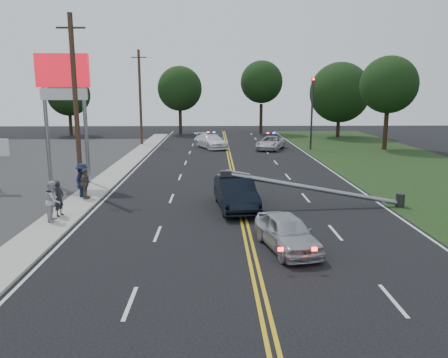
{
  "coord_description": "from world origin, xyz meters",
  "views": [
    {
      "loc": [
        -1.32,
        -13.28,
        5.83
      ],
      "look_at": [
        -0.88,
        6.99,
        1.7
      ],
      "focal_mm": 35.0,
      "sensor_mm": 36.0,
      "label": 1
    }
  ],
  "objects_px": {
    "crashed_sedan": "(236,193)",
    "pylon_sign": "(63,87)",
    "fallen_streetlight": "(324,190)",
    "emergency_b": "(211,141)",
    "emergency_a": "(271,143)",
    "bystander_c": "(82,180)",
    "bystander_d": "(85,184)",
    "waiting_sedan": "(287,232)",
    "utility_pole_mid": "(76,104)",
    "bystander_a": "(59,198)",
    "bystander_b": "(53,201)",
    "utility_pole_far": "(140,97)",
    "traffic_signal": "(312,107)"
  },
  "relations": [
    {
      "from": "crashed_sedan",
      "to": "pylon_sign",
      "type": "bearing_deg",
      "value": 142.75
    },
    {
      "from": "fallen_streetlight",
      "to": "emergency_b",
      "type": "xyz_separation_m",
      "value": [
        -5.86,
        23.23,
        -0.18
      ]
    },
    {
      "from": "crashed_sedan",
      "to": "emergency_a",
      "type": "bearing_deg",
      "value": 71.86
    },
    {
      "from": "bystander_c",
      "to": "bystander_d",
      "type": "bearing_deg",
      "value": -138.39
    },
    {
      "from": "fallen_streetlight",
      "to": "emergency_a",
      "type": "distance_m",
      "value": 22.11
    },
    {
      "from": "waiting_sedan",
      "to": "emergency_b",
      "type": "height_order",
      "value": "emergency_b"
    },
    {
      "from": "emergency_b",
      "to": "utility_pole_mid",
      "type": "bearing_deg",
      "value": -135.42
    },
    {
      "from": "bystander_a",
      "to": "bystander_b",
      "type": "distance_m",
      "value": 0.72
    },
    {
      "from": "fallen_streetlight",
      "to": "bystander_d",
      "type": "height_order",
      "value": "fallen_streetlight"
    },
    {
      "from": "bystander_d",
      "to": "utility_pole_far",
      "type": "bearing_deg",
      "value": 11.34
    },
    {
      "from": "waiting_sedan",
      "to": "utility_pole_mid",
      "type": "bearing_deg",
      "value": 124.08
    },
    {
      "from": "bystander_a",
      "to": "waiting_sedan",
      "type": "bearing_deg",
      "value": -102.48
    },
    {
      "from": "bystander_d",
      "to": "waiting_sedan",
      "type": "bearing_deg",
      "value": -118.81
    },
    {
      "from": "crashed_sedan",
      "to": "waiting_sedan",
      "type": "bearing_deg",
      "value": -80.76
    },
    {
      "from": "crashed_sedan",
      "to": "bystander_d",
      "type": "relative_size",
      "value": 2.98
    },
    {
      "from": "fallen_streetlight",
      "to": "emergency_b",
      "type": "relative_size",
      "value": 1.84
    },
    {
      "from": "traffic_signal",
      "to": "bystander_d",
      "type": "relative_size",
      "value": 4.3
    },
    {
      "from": "traffic_signal",
      "to": "utility_pole_far",
      "type": "bearing_deg",
      "value": 167.11
    },
    {
      "from": "crashed_sedan",
      "to": "waiting_sedan",
      "type": "height_order",
      "value": "crashed_sedan"
    },
    {
      "from": "fallen_streetlight",
      "to": "bystander_c",
      "type": "relative_size",
      "value": 5.07
    },
    {
      "from": "bystander_b",
      "to": "waiting_sedan",
      "type": "bearing_deg",
      "value": -114.81
    },
    {
      "from": "emergency_b",
      "to": "traffic_signal",
      "type": "bearing_deg",
      "value": -31.13
    },
    {
      "from": "crashed_sedan",
      "to": "waiting_sedan",
      "type": "distance_m",
      "value": 6.0
    },
    {
      "from": "bystander_d",
      "to": "bystander_b",
      "type": "bearing_deg",
      "value": -174.66
    },
    {
      "from": "fallen_streetlight",
      "to": "emergency_a",
      "type": "relative_size",
      "value": 1.97
    },
    {
      "from": "utility_pole_mid",
      "to": "waiting_sedan",
      "type": "xyz_separation_m",
      "value": [
        10.55,
        -9.85,
        -4.43
      ]
    },
    {
      "from": "fallen_streetlight",
      "to": "emergency_b",
      "type": "height_order",
      "value": "fallen_streetlight"
    },
    {
      "from": "pylon_sign",
      "to": "traffic_signal",
      "type": "distance_m",
      "value": 24.75
    },
    {
      "from": "bystander_b",
      "to": "bystander_d",
      "type": "bearing_deg",
      "value": -8.96
    },
    {
      "from": "waiting_sedan",
      "to": "bystander_c",
      "type": "relative_size",
      "value": 2.09
    },
    {
      "from": "utility_pole_mid",
      "to": "bystander_b",
      "type": "relative_size",
      "value": 5.56
    },
    {
      "from": "crashed_sedan",
      "to": "bystander_b",
      "type": "relative_size",
      "value": 2.72
    },
    {
      "from": "bystander_a",
      "to": "emergency_a",
      "type": "bearing_deg",
      "value": -17.59
    },
    {
      "from": "utility_pole_mid",
      "to": "crashed_sedan",
      "type": "distance_m",
      "value": 10.7
    },
    {
      "from": "utility_pole_mid",
      "to": "emergency_a",
      "type": "relative_size",
      "value": 2.11
    },
    {
      "from": "utility_pole_far",
      "to": "utility_pole_mid",
      "type": "bearing_deg",
      "value": -90.0
    },
    {
      "from": "pylon_sign",
      "to": "utility_pole_mid",
      "type": "distance_m",
      "value": 2.55
    },
    {
      "from": "bystander_a",
      "to": "bystander_d",
      "type": "height_order",
      "value": "bystander_a"
    },
    {
      "from": "emergency_b",
      "to": "bystander_c",
      "type": "relative_size",
      "value": 2.75
    },
    {
      "from": "pylon_sign",
      "to": "bystander_c",
      "type": "xyz_separation_m",
      "value": [
        1.98,
        -3.94,
        -4.95
      ]
    },
    {
      "from": "emergency_b",
      "to": "bystander_c",
      "type": "distance_m",
      "value": 22.25
    },
    {
      "from": "emergency_b",
      "to": "bystander_d",
      "type": "relative_size",
      "value": 3.1
    },
    {
      "from": "emergency_a",
      "to": "bystander_b",
      "type": "xyz_separation_m",
      "value": [
        -12.79,
        -24.45,
        0.36
      ]
    },
    {
      "from": "bystander_c",
      "to": "pylon_sign",
      "type": "bearing_deg",
      "value": 36.43
    },
    {
      "from": "bystander_a",
      "to": "bystander_b",
      "type": "height_order",
      "value": "bystander_b"
    },
    {
      "from": "fallen_streetlight",
      "to": "emergency_a",
      "type": "height_order",
      "value": "fallen_streetlight"
    },
    {
      "from": "traffic_signal",
      "to": "bystander_c",
      "type": "distance_m",
      "value": 26.27
    },
    {
      "from": "utility_pole_mid",
      "to": "emergency_b",
      "type": "xyz_separation_m",
      "value": [
        7.52,
        19.23,
        -4.35
      ]
    },
    {
      "from": "bystander_d",
      "to": "bystander_a",
      "type": "bearing_deg",
      "value": -175.46
    },
    {
      "from": "traffic_signal",
      "to": "bystander_c",
      "type": "xyz_separation_m",
      "value": [
        -16.82,
        -19.93,
        -3.16
      ]
    }
  ]
}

